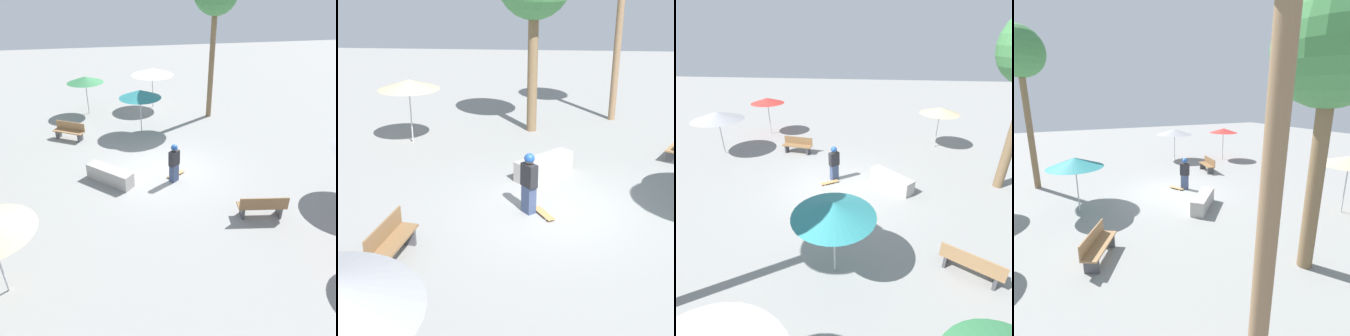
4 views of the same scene
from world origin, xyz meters
TOP-DOWN VIEW (x-y plane):
  - ground_plane at (0.00, 0.00)m, footprint 60.00×60.00m
  - skater_main at (-0.69, -0.17)m, footprint 0.45×0.47m
  - skateboard at (-0.31, -0.33)m, footprint 0.58×0.79m
  - concrete_ledge at (-0.32, 2.30)m, footprint 1.77×1.82m
  - bench_near at (-3.46, -2.57)m, footprint 0.67×1.65m
  - bench_far at (4.13, 4.13)m, footprint 1.18×1.61m
  - shade_umbrella_grey at (-2.99, -6.53)m, footprint 2.63×2.63m
  - shade_umbrella_red at (-6.32, -5.12)m, footprint 2.05×2.05m
  - shade_umbrella_tan at (-5.09, 5.05)m, footprint 2.15×2.15m
  - shade_umbrella_teal at (4.31, 0.54)m, footprint 2.11×2.11m

SIDE VIEW (x-z plane):
  - ground_plane at x=0.00m, z-range 0.00..0.00m
  - skateboard at x=-0.31m, z-range 0.02..0.09m
  - concrete_ledge at x=-0.32m, z-range 0.00..0.60m
  - bench_near at x=-3.46m, z-range 0.00..0.85m
  - bench_far at x=4.13m, z-range 0.00..0.85m
  - skater_main at x=-0.69m, z-range 0.06..1.65m
  - shade_umbrella_teal at x=4.31m, z-range 0.92..3.15m
  - shade_umbrella_grey at x=-2.99m, z-range 0.93..3.21m
  - shade_umbrella_tan at x=-5.09m, z-range 0.97..3.25m
  - shade_umbrella_red at x=-6.32m, z-range 0.98..3.28m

